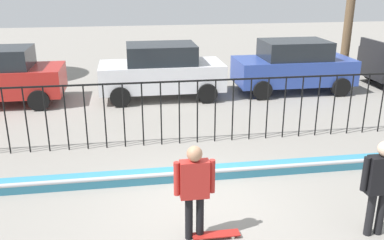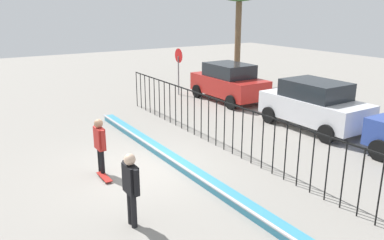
% 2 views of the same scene
% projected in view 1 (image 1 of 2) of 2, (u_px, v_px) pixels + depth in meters
% --- Properties ---
extents(ground_plane, '(60.00, 60.00, 0.00)m').
position_uv_depth(ground_plane, '(201.00, 205.00, 8.09)').
color(ground_plane, gray).
extents(bowl_coping_ledge, '(11.00, 0.40, 0.27)m').
position_uv_depth(bowl_coping_ledge, '(192.00, 173.00, 9.10)').
color(bowl_coping_ledge, teal).
rests_on(bowl_coping_ledge, ground).
extents(perimeter_fence, '(14.04, 0.04, 1.68)m').
position_uv_depth(perimeter_fence, '(179.00, 105.00, 10.70)').
color(perimeter_fence, black).
rests_on(perimeter_fence, ground).
extents(skateboarder, '(0.67, 0.25, 1.66)m').
position_uv_depth(skateboarder, '(194.00, 185.00, 6.77)').
color(skateboarder, black).
rests_on(skateboarder, ground).
extents(skateboard, '(0.80, 0.20, 0.07)m').
position_uv_depth(skateboard, '(216.00, 235.00, 7.08)').
color(skateboard, '#A51E19').
rests_on(skateboard, ground).
extents(camera_operator, '(0.69, 0.26, 1.70)m').
position_uv_depth(camera_operator, '(381.00, 180.00, 6.87)').
color(camera_operator, black).
rests_on(camera_operator, ground).
extents(parked_car_white, '(4.30, 2.12, 1.90)m').
position_uv_depth(parked_car_white, '(162.00, 71.00, 14.84)').
color(parked_car_white, silver).
rests_on(parked_car_white, ground).
extents(parked_car_blue, '(4.30, 2.12, 1.90)m').
position_uv_depth(parked_car_blue, '(293.00, 66.00, 15.64)').
color(parked_car_blue, '#2D479E').
rests_on(parked_car_blue, ground).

